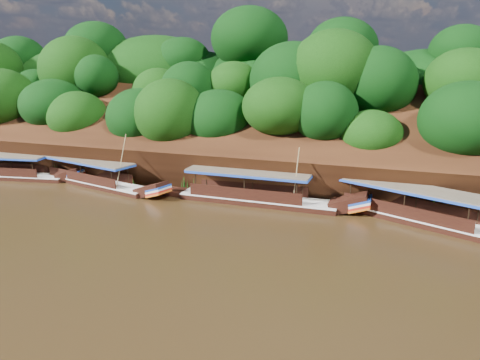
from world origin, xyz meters
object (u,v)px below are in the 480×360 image
object	(u,v)px
boat_2	(101,181)
boat_3	(18,173)
boat_0	(432,218)
boat_1	(267,197)

from	to	relation	value
boat_2	boat_3	size ratio (longest dim) A/B	1.13
boat_0	boat_2	xyz separation A→B (m)	(-28.95, 1.15, -0.04)
boat_0	boat_2	bearing A→B (deg)	-158.14
boat_1	boat_3	xyz separation A→B (m)	(-25.89, -0.13, -0.08)
boat_1	boat_3	world-z (taller)	boat_1
boat_3	boat_1	bearing A→B (deg)	-9.04
boat_1	boat_3	bearing A→B (deg)	-179.11
boat_2	boat_0	bearing A→B (deg)	12.00
boat_0	boat_3	xyz separation A→B (m)	(-38.54, 0.91, -0.05)
boat_0	boat_2	world-z (taller)	boat_0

